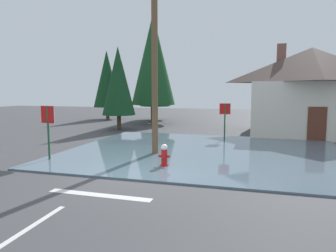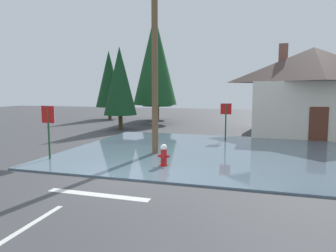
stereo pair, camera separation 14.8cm
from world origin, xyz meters
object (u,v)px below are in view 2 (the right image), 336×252
at_px(pine_tree_tall_left, 120,81).
at_px(pine_tree_short_left, 155,60).
at_px(stop_sign_far, 226,114).
at_px(stop_sign_near, 48,121).
at_px(house, 312,90).
at_px(pine_tree_far_center, 157,75).
at_px(pine_tree_mid_left, 109,79).
at_px(utility_pole, 155,39).
at_px(fire_hydrant, 164,156).

bearing_deg(pine_tree_tall_left, pine_tree_short_left, 74.86).
distance_m(pine_tree_tall_left, pine_tree_short_left, 5.04).
bearing_deg(stop_sign_far, stop_sign_near, -132.09).
relative_size(house, pine_tree_far_center, 1.06).
xyz_separation_m(pine_tree_mid_left, pine_tree_far_center, (4.89, 0.74, 0.39)).
xyz_separation_m(utility_pole, stop_sign_far, (2.67, 4.81, -3.64)).
distance_m(stop_sign_far, pine_tree_short_left, 11.09).
xyz_separation_m(stop_sign_near, house, (11.65, 11.62, 1.32)).
bearing_deg(house, utility_pole, -130.26).
xyz_separation_m(fire_hydrant, utility_pole, (-1.08, 2.16, 4.74)).
relative_size(stop_sign_near, pine_tree_mid_left, 0.33).
bearing_deg(pine_tree_far_center, utility_pole, -71.86).
xyz_separation_m(utility_pole, house, (7.80, 9.21, -2.21)).
bearing_deg(stop_sign_far, pine_tree_tall_left, 158.68).
bearing_deg(pine_tree_mid_left, pine_tree_tall_left, -57.86).
xyz_separation_m(utility_pole, pine_tree_tall_left, (-5.48, 7.99, -1.57)).
bearing_deg(fire_hydrant, house, 59.42).
bearing_deg(utility_pole, stop_sign_far, 61.00).
relative_size(utility_pole, pine_tree_mid_left, 1.45).
relative_size(stop_sign_near, pine_tree_far_center, 0.30).
bearing_deg(pine_tree_far_center, house, -28.30).
xyz_separation_m(stop_sign_near, pine_tree_far_center, (-1.49, 18.70, 2.81)).
height_order(utility_pole, pine_tree_mid_left, utility_pole).
bearing_deg(utility_pole, stop_sign_near, -148.01).
relative_size(house, pine_tree_short_left, 0.85).
distance_m(fire_hydrant, utility_pole, 5.32).
relative_size(fire_hydrant, pine_tree_mid_left, 0.13).
xyz_separation_m(utility_pole, pine_tree_short_left, (-4.26, 12.48, 0.37)).
bearing_deg(pine_tree_mid_left, pine_tree_short_left, -27.23).
bearing_deg(fire_hydrant, pine_tree_far_center, 109.18).
relative_size(utility_pole, house, 1.25).
bearing_deg(pine_tree_far_center, fire_hydrant, -70.82).
distance_m(stop_sign_far, pine_tree_far_center, 14.30).
relative_size(stop_sign_far, house, 0.27).
height_order(stop_sign_near, house, house).
bearing_deg(house, pine_tree_mid_left, 160.63).
distance_m(stop_sign_far, pine_tree_tall_left, 8.99).
height_order(fire_hydrant, utility_pole, utility_pole).
bearing_deg(pine_tree_far_center, pine_tree_tall_left, -90.97).
relative_size(stop_sign_near, pine_tree_short_left, 0.24).
bearing_deg(utility_pole, fire_hydrant, -63.43).
distance_m(pine_tree_short_left, pine_tree_far_center, 4.11).
height_order(stop_sign_far, pine_tree_tall_left, pine_tree_tall_left).
distance_m(utility_pole, house, 12.28).
height_order(stop_sign_near, utility_pole, utility_pole).
distance_m(pine_tree_mid_left, pine_tree_short_left, 6.88).
bearing_deg(utility_pole, pine_tree_tall_left, 124.43).
height_order(fire_hydrant, pine_tree_tall_left, pine_tree_tall_left).
distance_m(stop_sign_near, fire_hydrant, 5.08).
bearing_deg(fire_hydrant, stop_sign_near, -177.19).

